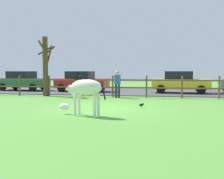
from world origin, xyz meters
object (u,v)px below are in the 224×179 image
(parked_car_green, at_px, (23,81))
(parked_car_yellow, at_px, (180,82))
(zebra, at_px, (84,90))
(parked_car_red, at_px, (82,81))
(visitor_near_fence, at_px, (117,83))
(bare_tree, at_px, (45,65))
(crow_on_grass, at_px, (141,105))

(parked_car_green, relative_size, parked_car_yellow, 1.00)
(zebra, xyz_separation_m, parked_car_red, (-3.21, 10.41, -0.08))
(zebra, distance_m, visitor_near_fence, 6.52)
(parked_car_green, xyz_separation_m, parked_car_yellow, (12.45, -0.38, 0.00))
(bare_tree, bearing_deg, visitor_near_fence, -4.90)
(visitor_near_fence, bearing_deg, zebra, -91.74)
(bare_tree, relative_size, crow_on_grass, 17.76)
(crow_on_grass, relative_size, visitor_near_fence, 0.13)
(bare_tree, xyz_separation_m, parked_car_red, (1.37, 3.49, -1.19))
(zebra, relative_size, parked_car_green, 0.46)
(crow_on_grass, relative_size, parked_car_yellow, 0.05)
(crow_on_grass, xyz_separation_m, parked_car_red, (-5.11, 7.97, 0.72))
(parked_car_green, relative_size, visitor_near_fence, 2.51)
(zebra, height_order, visitor_near_fence, visitor_near_fence)
(parked_car_red, height_order, visitor_near_fence, visitor_near_fence)
(parked_car_yellow, height_order, parked_car_red, same)
(zebra, xyz_separation_m, crow_on_grass, (1.89, 2.44, -0.80))
(crow_on_grass, bearing_deg, parked_car_yellow, 73.63)
(zebra, xyz_separation_m, parked_car_yellow, (4.20, 10.28, -0.08))
(parked_car_green, bearing_deg, parked_car_yellow, -1.76)
(parked_car_red, bearing_deg, bare_tree, -111.44)
(bare_tree, distance_m, crow_on_grass, 8.10)
(crow_on_grass, height_order, parked_car_yellow, parked_car_yellow)
(zebra, distance_m, parked_car_yellow, 11.11)
(crow_on_grass, height_order, parked_car_red, parked_car_red)
(zebra, bearing_deg, bare_tree, 123.51)
(crow_on_grass, bearing_deg, parked_car_red, 122.66)
(zebra, distance_m, parked_car_green, 13.49)
(parked_car_green, height_order, parked_car_yellow, same)
(parked_car_red, distance_m, visitor_near_fence, 5.18)
(bare_tree, relative_size, parked_car_yellow, 0.93)
(parked_car_yellow, bearing_deg, crow_on_grass, -106.37)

